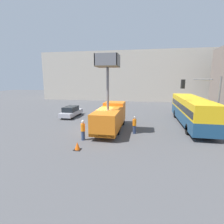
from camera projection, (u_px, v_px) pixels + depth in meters
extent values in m
plane|color=#4C4C4F|center=(100.00, 130.00, 18.67)|extent=(120.00, 120.00, 0.00)
cube|color=#BCB2A3|center=(129.00, 76.00, 46.34)|extent=(44.00, 10.00, 12.00)
cube|color=orange|center=(115.00, 111.00, 20.76)|extent=(2.33, 2.23, 2.25)
cube|color=orange|center=(108.00, 120.00, 17.21)|extent=(2.33, 5.20, 1.93)
cube|color=red|center=(102.00, 136.00, 14.90)|extent=(2.28, 0.10, 0.24)
cylinder|color=black|center=(106.00, 120.00, 21.15)|extent=(0.30, 0.99, 0.99)
cylinder|color=black|center=(123.00, 121.00, 20.77)|extent=(0.30, 0.99, 0.99)
cylinder|color=black|center=(98.00, 128.00, 17.57)|extent=(0.30, 0.99, 0.99)
cylinder|color=black|center=(118.00, 129.00, 17.19)|extent=(0.30, 0.99, 0.99)
cylinder|color=slate|center=(108.00, 89.00, 16.64)|extent=(0.24, 0.24, 4.09)
cube|color=brown|center=(108.00, 67.00, 16.25)|extent=(2.09, 1.84, 0.10)
cube|color=slate|center=(97.00, 60.00, 16.33)|extent=(0.08, 1.84, 1.05)
cube|color=slate|center=(118.00, 60.00, 15.96)|extent=(0.08, 1.84, 1.05)
cube|color=slate|center=(110.00, 61.00, 16.99)|extent=(2.09, 0.08, 1.05)
cube|color=slate|center=(105.00, 59.00, 15.30)|extent=(2.09, 0.08, 1.05)
cube|color=navy|center=(191.00, 116.00, 20.56)|extent=(2.51, 12.49, 1.25)
cube|color=yellow|center=(192.00, 104.00, 20.30)|extent=(2.51, 12.49, 1.52)
cube|color=black|center=(191.00, 106.00, 20.34)|extent=(2.53, 11.99, 0.67)
cylinder|color=black|center=(175.00, 114.00, 24.60)|extent=(0.30, 1.06, 1.06)
cylinder|color=black|center=(192.00, 114.00, 24.19)|extent=(0.30, 1.06, 1.06)
cylinder|color=black|center=(188.00, 129.00, 17.14)|extent=(0.30, 1.06, 1.06)
cylinder|color=black|center=(212.00, 130.00, 16.72)|extent=(0.30, 1.06, 1.06)
cylinder|color=slate|center=(218.00, 104.00, 17.82)|extent=(0.18, 0.18, 5.63)
cylinder|color=slate|center=(202.00, 79.00, 17.37)|extent=(0.79, 3.69, 0.13)
cube|color=black|center=(183.00, 84.00, 17.48)|extent=(0.37, 0.37, 0.90)
sphere|color=red|center=(183.00, 81.00, 17.43)|extent=(0.20, 0.20, 0.20)
cylinder|color=navy|center=(83.00, 136.00, 15.56)|extent=(0.32, 0.32, 0.84)
cylinder|color=orange|center=(83.00, 127.00, 15.42)|extent=(0.38, 0.38, 0.66)
sphere|color=tan|center=(83.00, 123.00, 15.34)|extent=(0.23, 0.23, 0.23)
sphere|color=white|center=(83.00, 121.00, 15.32)|extent=(0.24, 0.24, 0.24)
cylinder|color=navy|center=(134.00, 130.00, 17.42)|extent=(0.32, 0.32, 0.82)
cylinder|color=orange|center=(134.00, 122.00, 17.29)|extent=(0.38, 0.38, 0.65)
sphere|color=tan|center=(135.00, 118.00, 17.20)|extent=(0.22, 0.22, 0.22)
sphere|color=white|center=(135.00, 117.00, 17.19)|extent=(0.23, 0.23, 0.23)
cube|color=black|center=(77.00, 150.00, 13.48)|extent=(0.55, 0.55, 0.03)
cone|color=#F25B0F|center=(77.00, 146.00, 13.43)|extent=(0.44, 0.44, 0.63)
cube|color=#A8A8B2|center=(71.00, 113.00, 25.19)|extent=(1.74, 4.66, 0.57)
cube|color=black|center=(71.00, 109.00, 24.85)|extent=(1.53, 2.56, 0.69)
cylinder|color=black|center=(71.00, 112.00, 26.77)|extent=(0.22, 0.64, 0.64)
cylinder|color=black|center=(80.00, 113.00, 26.49)|extent=(0.22, 0.64, 0.64)
cylinder|color=black|center=(62.00, 116.00, 23.98)|extent=(0.22, 0.64, 0.64)
cylinder|color=black|center=(72.00, 117.00, 23.70)|extent=(0.22, 0.64, 0.64)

